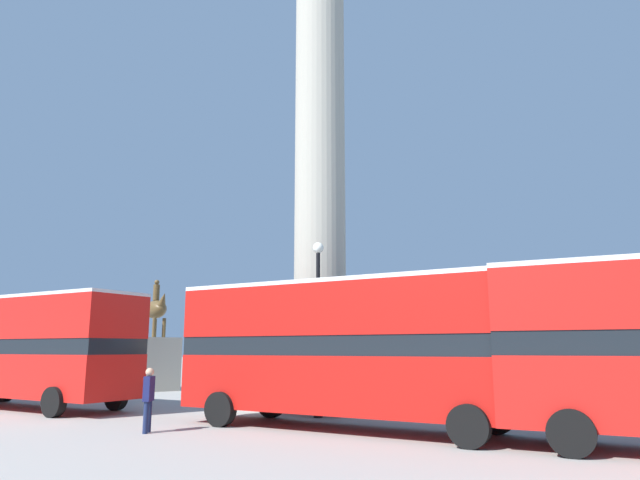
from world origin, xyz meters
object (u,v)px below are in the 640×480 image
bus_a (31,346)px  equestrian_statue (153,356)px  monument_column (320,160)px  bus_c (351,346)px  street_lamp (318,323)px  pedestrian_near_lamp (149,396)px

bus_a → equestrian_statue: size_ratio=1.64×
monument_column → bus_c: (3.98, -5.00, -7.77)m
monument_column → street_lamp: monument_column is taller
monument_column → street_lamp: 7.72m
bus_c → equestrian_statue: equestrian_statue is taller
monument_column → pedestrian_near_lamp: bearing=-94.1°
pedestrian_near_lamp → bus_a: bearing=48.0°
bus_a → equestrian_statue: 10.05m
bus_a → bus_c: 13.54m
bus_c → pedestrian_near_lamp: bearing=-144.3°
bus_a → pedestrian_near_lamp: size_ratio=5.81×
bus_c → street_lamp: (-2.38, 2.14, 0.78)m
monument_column → bus_c: bearing=-51.4°
bus_c → street_lamp: size_ratio=1.78×
monument_column → bus_c: size_ratio=2.38×
monument_column → pedestrian_near_lamp: size_ratio=14.55×
pedestrian_near_lamp → monument_column: bearing=-32.2°
monument_column → equestrian_statue: 15.63m
bus_a → bus_c: bearing=4.6°
bus_a → pedestrian_near_lamp: 9.29m
pedestrian_near_lamp → street_lamp: bearing=-50.2°
bus_a → bus_c: size_ratio=0.95×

